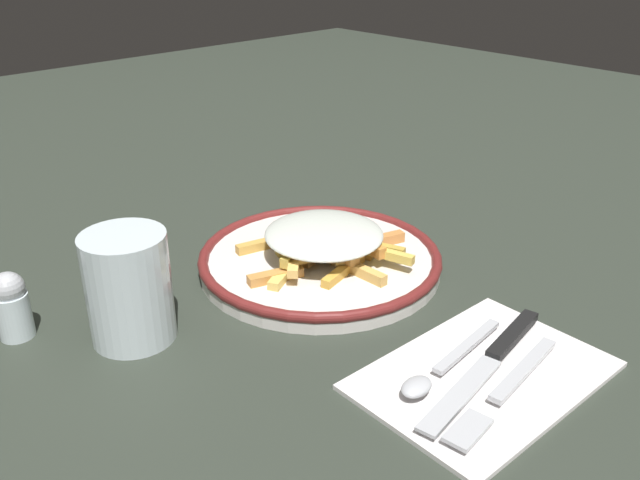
{
  "coord_description": "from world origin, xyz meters",
  "views": [
    {
      "loc": [
        -0.5,
        0.47,
        0.37
      ],
      "look_at": [
        0.0,
        0.0,
        0.04
      ],
      "focal_mm": 38.1,
      "sensor_mm": 36.0,
      "label": 1
    }
  ],
  "objects_px": {
    "napkin": "(484,373)",
    "salt_shaker": "(12,305)",
    "plate": "(320,260)",
    "water_glass": "(129,288)",
    "fork": "(506,388)",
    "knife": "(494,356)",
    "fries_heap": "(325,239)",
    "spoon": "(438,369)"
  },
  "relations": [
    {
      "from": "plate",
      "to": "knife",
      "type": "xyz_separation_m",
      "value": [
        -0.24,
        0.01,
        0.0
      ]
    },
    {
      "from": "napkin",
      "to": "knife",
      "type": "xyz_separation_m",
      "value": [
        0.0,
        -0.02,
        0.01
      ]
    },
    {
      "from": "napkin",
      "to": "knife",
      "type": "relative_size",
      "value": 1.05
    },
    {
      "from": "napkin",
      "to": "water_glass",
      "type": "distance_m",
      "value": 0.33
    },
    {
      "from": "napkin",
      "to": "salt_shaker",
      "type": "bearing_deg",
      "value": 38.34
    },
    {
      "from": "spoon",
      "to": "salt_shaker",
      "type": "bearing_deg",
      "value": 36.59
    },
    {
      "from": "plate",
      "to": "napkin",
      "type": "bearing_deg",
      "value": 172.32
    },
    {
      "from": "napkin",
      "to": "knife",
      "type": "distance_m",
      "value": 0.02
    },
    {
      "from": "plate",
      "to": "fork",
      "type": "height_order",
      "value": "plate"
    },
    {
      "from": "fries_heap",
      "to": "water_glass",
      "type": "bearing_deg",
      "value": 83.29
    },
    {
      "from": "plate",
      "to": "water_glass",
      "type": "distance_m",
      "value": 0.23
    },
    {
      "from": "knife",
      "to": "salt_shaker",
      "type": "bearing_deg",
      "value": 40.45
    },
    {
      "from": "plate",
      "to": "fries_heap",
      "type": "xyz_separation_m",
      "value": [
        -0.01,
        -0.0,
        0.03
      ]
    },
    {
      "from": "knife",
      "to": "fork",
      "type": "bearing_deg",
      "value": 136.67
    },
    {
      "from": "knife",
      "to": "fries_heap",
      "type": "bearing_deg",
      "value": -4.21
    },
    {
      "from": "napkin",
      "to": "spoon",
      "type": "height_order",
      "value": "spoon"
    },
    {
      "from": "salt_shaker",
      "to": "knife",
      "type": "bearing_deg",
      "value": -139.55
    },
    {
      "from": "fork",
      "to": "salt_shaker",
      "type": "height_order",
      "value": "salt_shaker"
    },
    {
      "from": "napkin",
      "to": "salt_shaker",
      "type": "relative_size",
      "value": 3.22
    },
    {
      "from": "fork",
      "to": "napkin",
      "type": "bearing_deg",
      "value": -22.32
    },
    {
      "from": "napkin",
      "to": "water_glass",
      "type": "relative_size",
      "value": 2.04
    },
    {
      "from": "fork",
      "to": "spoon",
      "type": "xyz_separation_m",
      "value": [
        0.05,
        0.02,
        0.0
      ]
    },
    {
      "from": "water_glass",
      "to": "napkin",
      "type": "bearing_deg",
      "value": -144.43
    },
    {
      "from": "salt_shaker",
      "to": "napkin",
      "type": "bearing_deg",
      "value": -141.66
    },
    {
      "from": "knife",
      "to": "salt_shaker",
      "type": "height_order",
      "value": "salt_shaker"
    },
    {
      "from": "fries_heap",
      "to": "napkin",
      "type": "xyz_separation_m",
      "value": [
        -0.24,
        0.04,
        -0.03
      ]
    },
    {
      "from": "fries_heap",
      "to": "spoon",
      "type": "bearing_deg",
      "value": 161.85
    },
    {
      "from": "knife",
      "to": "water_glass",
      "type": "height_order",
      "value": "water_glass"
    },
    {
      "from": "plate",
      "to": "spoon",
      "type": "height_order",
      "value": "plate"
    },
    {
      "from": "knife",
      "to": "water_glass",
      "type": "distance_m",
      "value": 0.34
    },
    {
      "from": "fries_heap",
      "to": "napkin",
      "type": "bearing_deg",
      "value": 171.45
    },
    {
      "from": "spoon",
      "to": "knife",
      "type": "bearing_deg",
      "value": -111.62
    },
    {
      "from": "napkin",
      "to": "spoon",
      "type": "relative_size",
      "value": 1.44
    },
    {
      "from": "plate",
      "to": "spoon",
      "type": "relative_size",
      "value": 1.81
    },
    {
      "from": "napkin",
      "to": "water_glass",
      "type": "bearing_deg",
      "value": 35.57
    },
    {
      "from": "water_glass",
      "to": "plate",
      "type": "bearing_deg",
      "value": -95.36
    },
    {
      "from": "napkin",
      "to": "fork",
      "type": "xyz_separation_m",
      "value": [
        -0.03,
        0.01,
        0.01
      ]
    },
    {
      "from": "knife",
      "to": "napkin",
      "type": "bearing_deg",
      "value": 99.44
    },
    {
      "from": "plate",
      "to": "water_glass",
      "type": "relative_size",
      "value": 2.56
    },
    {
      "from": "water_glass",
      "to": "fries_heap",
      "type": "bearing_deg",
      "value": -96.71
    },
    {
      "from": "fries_heap",
      "to": "fork",
      "type": "relative_size",
      "value": 1.16
    },
    {
      "from": "plate",
      "to": "napkin",
      "type": "distance_m",
      "value": 0.25
    }
  ]
}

